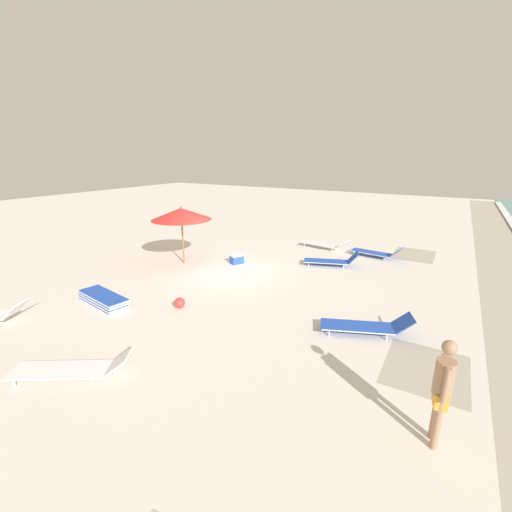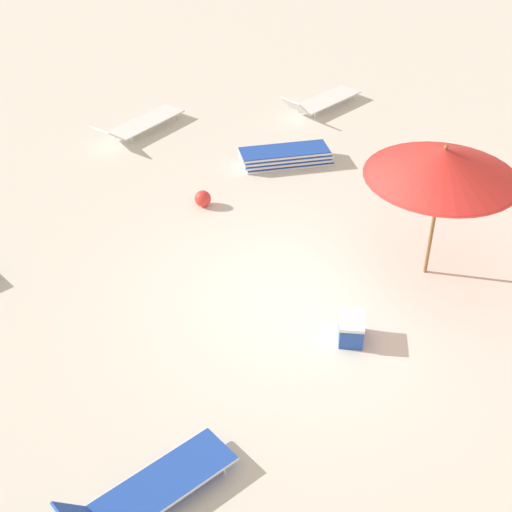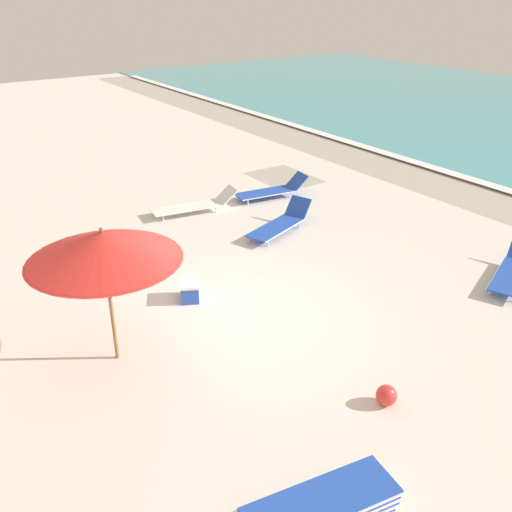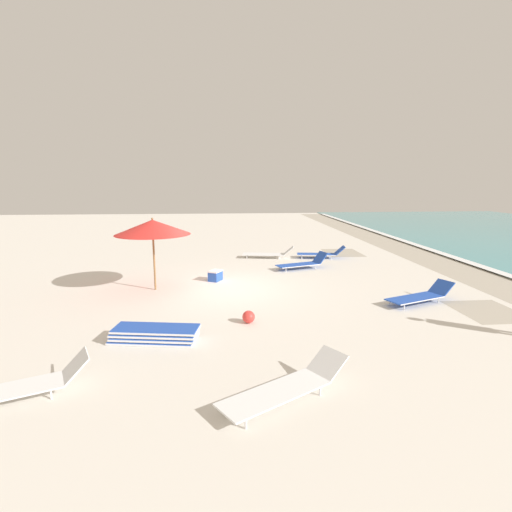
{
  "view_description": "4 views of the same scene",
  "coord_description": "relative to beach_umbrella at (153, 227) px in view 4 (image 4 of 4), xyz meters",
  "views": [
    {
      "loc": [
        9.87,
        7.15,
        4.26
      ],
      "look_at": [
        0.05,
        1.4,
        0.84
      ],
      "focal_mm": 24.0,
      "sensor_mm": 36.0,
      "label": 1
    },
    {
      "loc": [
        -7.76,
        3.9,
        7.0
      ],
      "look_at": [
        -0.03,
        0.91,
        1.06
      ],
      "focal_mm": 50.0,
      "sensor_mm": 36.0,
      "label": 2
    },
    {
      "loc": [
        7.5,
        -4.52,
        5.53
      ],
      "look_at": [
        -0.12,
        0.73,
        1.05
      ],
      "focal_mm": 40.0,
      "sensor_mm": 36.0,
      "label": 3
    },
    {
      "loc": [
        12.46,
        0.12,
        3.42
      ],
      "look_at": [
        0.08,
        1.16,
        1.07
      ],
      "focal_mm": 28.0,
      "sensor_mm": 36.0,
      "label": 4
    }
  ],
  "objects": [
    {
      "name": "ground_plane",
      "position": [
        0.06,
        2.05,
        -2.07
      ],
      "size": [
        60.0,
        60.0,
        0.16
      ],
      "color": "silver"
    },
    {
      "name": "beach_umbrella",
      "position": [
        0.0,
        0.0,
        0.0
      ],
      "size": [
        2.34,
        2.34,
        2.3
      ],
      "color": "olive",
      "rests_on": "ground_plane"
    },
    {
      "name": "lounger_stack",
      "position": [
        4.24,
        0.67,
        -1.83
      ],
      "size": [
        0.91,
        1.99,
        0.32
      ],
      "rotation": [
        0.0,
        0.0,
        -0.16
      ],
      "color": "blue",
      "rests_on": "ground_plane"
    },
    {
      "name": "sun_lounger_under_umbrella",
      "position": [
        6.76,
        3.13,
        -1.79
      ],
      "size": [
        1.76,
        2.3,
        0.52
      ],
      "rotation": [
        0.0,
        0.0,
        0.56
      ],
      "color": "white",
      "rests_on": "ground_plane"
    },
    {
      "name": "sun_lounger_beside_umbrella",
      "position": [
        -4.94,
        4.19,
        -1.78
      ],
      "size": [
        0.97,
        2.34,
        0.54
      ],
      "rotation": [
        0.0,
        0.0,
        -0.17
      ],
      "color": "white",
      "rests_on": "ground_plane"
    },
    {
      "name": "sun_lounger_near_water_left",
      "position": [
        6.43,
        -1.15,
        -1.78
      ],
      "size": [
        1.48,
        2.31,
        0.57
      ],
      "rotation": [
        0.0,
        0.0,
        0.42
      ],
      "color": "white",
      "rests_on": "ground_plane"
    },
    {
      "name": "sun_lounger_near_water_right",
      "position": [
        -4.73,
        6.55,
        -1.78
      ],
      "size": [
        0.88,
        2.16,
        0.56
      ],
      "rotation": [
        0.0,
        0.0,
        -0.13
      ],
      "color": "blue",
      "rests_on": "ground_plane"
    },
    {
      "name": "sun_lounger_mid_beach_solo",
      "position": [
        -2.65,
        5.29,
        -1.78
      ],
      "size": [
        1.26,
        2.15,
        0.61
      ],
      "rotation": [
        0.0,
        0.0,
        0.34
      ],
      "color": "blue",
      "rests_on": "ground_plane"
    },
    {
      "name": "sun_lounger_mid_beach_pair_a",
      "position": [
        2.06,
        7.72,
        -1.78
      ],
      "size": [
        1.37,
        2.22,
        0.54
      ],
      "rotation": [
        0.0,
        0.0,
        0.39
      ],
      "color": "blue",
      "rests_on": "ground_plane"
    },
    {
      "name": "beach_ball",
      "position": [
        3.27,
        2.76,
        -1.84
      ],
      "size": [
        0.31,
        0.31,
        0.31
      ],
      "color": "red",
      "rests_on": "ground_plane"
    },
    {
      "name": "cooler_box",
      "position": [
        -1.01,
        1.89,
        -1.81
      ],
      "size": [
        0.61,
        0.54,
        0.37
      ],
      "rotation": [
        0.0,
        0.0,
        2.67
      ],
      "color": "blue",
      "rests_on": "ground_plane"
    }
  ]
}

